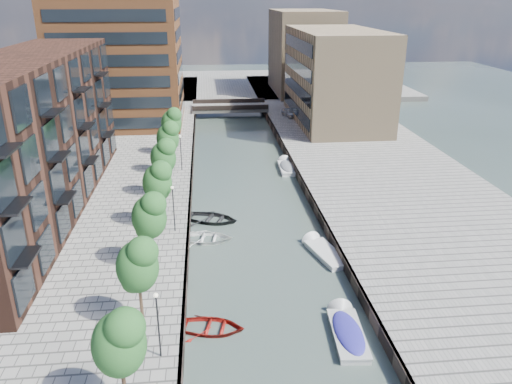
{
  "coord_description": "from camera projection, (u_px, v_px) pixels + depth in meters",
  "views": [
    {
      "loc": [
        -4.15,
        -15.07,
        19.94
      ],
      "look_at": [
        0.0,
        26.05,
        3.5
      ],
      "focal_mm": 35.0,
      "sensor_mm": 36.0,
      "label": 1
    }
  ],
  "objects": [
    {
      "name": "quay_wall_right",
      "position": [
        295.0,
        170.0,
        59.05
      ],
      "size": [
        0.25,
        140.0,
        1.0
      ],
      "primitive_type": "cube",
      "color": "#332823",
      "rests_on": "ground"
    },
    {
      "name": "quay_wall_left",
      "position": [
        192.0,
        174.0,
        57.91
      ],
      "size": [
        0.25,
        140.0,
        1.0
      ],
      "primitive_type": "cube",
      "color": "#332823",
      "rests_on": "ground"
    },
    {
      "name": "tree_2",
      "position": [
        149.0,
        214.0,
        35.57
      ],
      "size": [
        2.5,
        2.5,
        5.95
      ],
      "color": "#382619",
      "rests_on": "quay_left"
    },
    {
      "name": "apartment_block",
      "position": [
        29.0,
        137.0,
        44.6
      ],
      "size": [
        8.0,
        38.0,
        14.0
      ],
      "primitive_type": "cube",
      "color": "black",
      "rests_on": "quay_left"
    },
    {
      "name": "motorboat_2",
      "position": [
        323.0,
        251.0,
        41.27
      ],
      "size": [
        3.18,
        5.58,
        1.76
      ],
      "color": "silver",
      "rests_on": "ground"
    },
    {
      "name": "tower",
      "position": [
        116.0,
        22.0,
        74.28
      ],
      "size": [
        18.0,
        18.0,
        30.0
      ],
      "primitive_type": "cube",
      "color": "brown",
      "rests_on": "quay_left"
    },
    {
      "name": "tan_block_far",
      "position": [
        304.0,
        52.0,
        101.21
      ],
      "size": [
        12.0,
        20.0,
        16.0
      ],
      "primitive_type": "cube",
      "color": "tan",
      "rests_on": "quay_right"
    },
    {
      "name": "car",
      "position": [
        290.0,
        112.0,
        82.52
      ],
      "size": [
        2.61,
        4.31,
        1.37
      ],
      "primitive_type": "imported",
      "rotation": [
        0.0,
        0.0,
        0.26
      ],
      "color": "#BABDBF",
      "rests_on": "quay_right"
    },
    {
      "name": "sloop_4",
      "position": [
        212.0,
        221.0,
        47.02
      ],
      "size": [
        5.94,
        5.15,
        1.03
      ],
      "primitive_type": "imported",
      "rotation": [
        0.0,
        0.0,
        1.19
      ],
      "color": "black",
      "rests_on": "ground"
    },
    {
      "name": "lamp_1",
      "position": [
        173.0,
        204.0,
        41.9
      ],
      "size": [
        0.24,
        0.24,
        4.12
      ],
      "color": "black",
      "rests_on": "quay_left"
    },
    {
      "name": "tree_6",
      "position": [
        171.0,
        122.0,
        61.46
      ],
      "size": [
        2.5,
        2.5,
        5.95
      ],
      "color": "#382619",
      "rests_on": "quay_left"
    },
    {
      "name": "sloop_2",
      "position": [
        212.0,
        330.0,
        31.79
      ],
      "size": [
        4.8,
        3.88,
        0.88
      ],
      "primitive_type": "imported",
      "rotation": [
        0.0,
        0.0,
        1.35
      ],
      "color": "maroon",
      "rests_on": "ground"
    },
    {
      "name": "sloop_3",
      "position": [
        206.0,
        241.0,
        43.29
      ],
      "size": [
        5.16,
        4.0,
        0.98
      ],
      "primitive_type": "imported",
      "rotation": [
        0.0,
        0.0,
        1.43
      ],
      "color": "white",
      "rests_on": "ground"
    },
    {
      "name": "tan_block_near",
      "position": [
        335.0,
        76.0,
        77.54
      ],
      "size": [
        12.0,
        25.0,
        14.0
      ],
      "primitive_type": "cube",
      "color": "tan",
      "rests_on": "quay_right"
    },
    {
      "name": "water",
      "position": [
        244.0,
        176.0,
        58.67
      ],
      "size": [
        300.0,
        300.0,
        0.0
      ],
      "primitive_type": "plane",
      "color": "#38473F",
      "rests_on": "ground"
    },
    {
      "name": "lamp_2",
      "position": [
        181.0,
        149.0,
        56.69
      ],
      "size": [
        0.24,
        0.24,
        4.12
      ],
      "color": "black",
      "rests_on": "quay_left"
    },
    {
      "name": "quay_right",
      "position": [
        376.0,
        168.0,
        59.97
      ],
      "size": [
        20.0,
        140.0,
        1.0
      ],
      "primitive_type": "cube",
      "color": "gray",
      "rests_on": "ground"
    },
    {
      "name": "tree_1",
      "position": [
        137.0,
        263.0,
        29.1
      ],
      "size": [
        2.5,
        2.5,
        5.95
      ],
      "color": "#382619",
      "rests_on": "quay_left"
    },
    {
      "name": "far_closure",
      "position": [
        224.0,
        85.0,
        113.95
      ],
      "size": [
        80.0,
        40.0,
        1.0
      ],
      "primitive_type": "cube",
      "color": "gray",
      "rests_on": "ground"
    },
    {
      "name": "bridge",
      "position": [
        230.0,
        107.0,
        87.73
      ],
      "size": [
        13.0,
        6.0,
        1.3
      ],
      "color": "gray",
      "rests_on": "ground"
    },
    {
      "name": "tree_3",
      "position": [
        157.0,
        180.0,
        42.04
      ],
      "size": [
        2.5,
        2.5,
        5.95
      ],
      "color": "#382619",
      "rests_on": "quay_left"
    },
    {
      "name": "motorboat_4",
      "position": [
        287.0,
        167.0,
        61.05
      ],
      "size": [
        2.02,
        5.46,
        1.8
      ],
      "color": "silver",
      "rests_on": "ground"
    },
    {
      "name": "tree_0",
      "position": [
        119.0,
        340.0,
        22.63
      ],
      "size": [
        2.5,
        2.5,
        5.95
      ],
      "color": "#382619",
      "rests_on": "quay_left"
    },
    {
      "name": "tree_4",
      "position": [
        163.0,
        156.0,
        48.51
      ],
      "size": [
        2.5,
        2.5,
        5.95
      ],
      "color": "#382619",
      "rests_on": "quay_left"
    },
    {
      "name": "motorboat_3",
      "position": [
        346.0,
        330.0,
        31.4
      ],
      "size": [
        2.24,
        5.52,
        1.8
      ],
      "color": "#B5B5B3",
      "rests_on": "ground"
    },
    {
      "name": "tree_5",
      "position": [
        168.0,
        137.0,
        54.99
      ],
      "size": [
        2.5,
        2.5,
        5.95
      ],
      "color": "#382619",
      "rests_on": "quay_left"
    },
    {
      "name": "lamp_0",
      "position": [
        158.0,
        319.0,
        27.11
      ],
      "size": [
        0.24,
        0.24,
        4.12
      ],
      "color": "black",
      "rests_on": "quay_left"
    }
  ]
}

